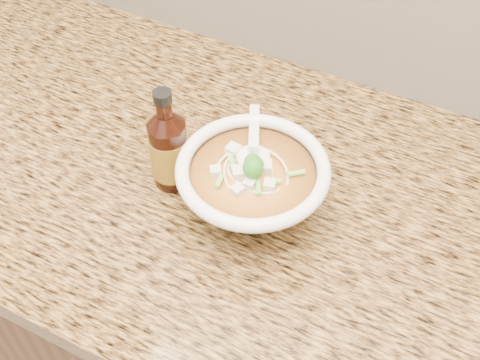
% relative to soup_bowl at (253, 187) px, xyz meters
% --- Properties ---
extents(cabinet, '(4.00, 0.65, 0.86)m').
position_rel_soup_bowl_xyz_m(cabinet, '(0.01, 0.04, -0.52)').
color(cabinet, '#33200F').
rests_on(cabinet, ground).
extents(counter_slab, '(4.00, 0.68, 0.04)m').
position_rel_soup_bowl_xyz_m(counter_slab, '(0.01, 0.04, -0.07)').
color(counter_slab, olive).
rests_on(counter_slab, cabinet).
extents(soup_bowl, '(0.22, 0.24, 0.12)m').
position_rel_soup_bowl_xyz_m(soup_bowl, '(0.00, 0.00, 0.00)').
color(soup_bowl, white).
rests_on(soup_bowl, counter_slab).
extents(hot_sauce_bottle, '(0.07, 0.07, 0.18)m').
position_rel_soup_bowl_xyz_m(hot_sauce_bottle, '(-0.14, -0.00, 0.02)').
color(hot_sauce_bottle, '#371207').
rests_on(hot_sauce_bottle, counter_slab).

